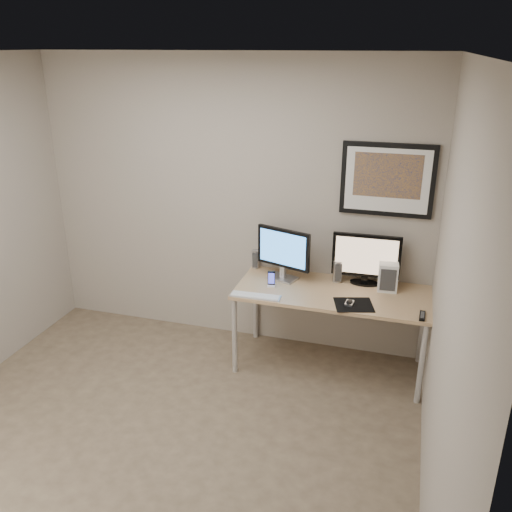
% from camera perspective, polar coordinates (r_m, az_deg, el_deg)
% --- Properties ---
extents(floor, '(3.60, 3.60, 0.00)m').
position_cam_1_polar(floor, '(4.12, -10.45, -18.97)').
color(floor, brown).
rests_on(floor, ground).
extents(room, '(3.60, 3.60, 3.60)m').
position_cam_1_polar(room, '(3.70, -9.06, 5.37)').
color(room, white).
rests_on(room, ground).
extents(desk, '(1.60, 0.70, 0.73)m').
position_cam_1_polar(desk, '(4.59, 7.99, -4.41)').
color(desk, olive).
rests_on(desk, floor).
extents(framed_art, '(0.75, 0.04, 0.60)m').
position_cam_1_polar(framed_art, '(4.55, 13.66, 7.79)').
color(framed_art, black).
rests_on(framed_art, room).
extents(monitor_large, '(0.49, 0.23, 0.46)m').
position_cam_1_polar(monitor_large, '(4.65, 2.90, 0.45)').
color(monitor_large, '#B3B2B8').
rests_on(monitor_large, desk).
extents(monitor_tv, '(0.57, 0.14, 0.45)m').
position_cam_1_polar(monitor_tv, '(4.65, 11.51, -0.22)').
color(monitor_tv, black).
rests_on(monitor_tv, desk).
extents(speaker_left, '(0.08, 0.08, 0.17)m').
position_cam_1_polar(speaker_left, '(4.95, -0.02, -0.32)').
color(speaker_left, '#B3B2B8').
rests_on(speaker_left, desk).
extents(speaker_right, '(0.10, 0.10, 0.19)m').
position_cam_1_polar(speaker_right, '(4.71, 8.57, -1.58)').
color(speaker_right, '#B3B2B8').
rests_on(speaker_right, desk).
extents(phone_dock, '(0.07, 0.07, 0.14)m').
position_cam_1_polar(phone_dock, '(4.57, 1.63, -2.42)').
color(phone_dock, black).
rests_on(phone_dock, desk).
extents(keyboard, '(0.42, 0.13, 0.01)m').
position_cam_1_polar(keyboard, '(4.42, -0.06, -4.21)').
color(keyboard, '#BCBCC1').
rests_on(keyboard, desk).
extents(mousepad, '(0.36, 0.33, 0.00)m').
position_cam_1_polar(mousepad, '(4.35, 10.25, -5.07)').
color(mousepad, black).
rests_on(mousepad, desk).
extents(mouse, '(0.06, 0.10, 0.03)m').
position_cam_1_polar(mouse, '(4.35, 9.80, -4.82)').
color(mouse, black).
rests_on(mouse, mousepad).
extents(remote, '(0.05, 0.16, 0.02)m').
position_cam_1_polar(remote, '(4.29, 17.10, -6.03)').
color(remote, black).
rests_on(remote, desk).
extents(fan_unit, '(0.17, 0.13, 0.24)m').
position_cam_1_polar(fan_unit, '(4.61, 13.72, -2.19)').
color(fan_unit, silver).
rests_on(fan_unit, desk).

